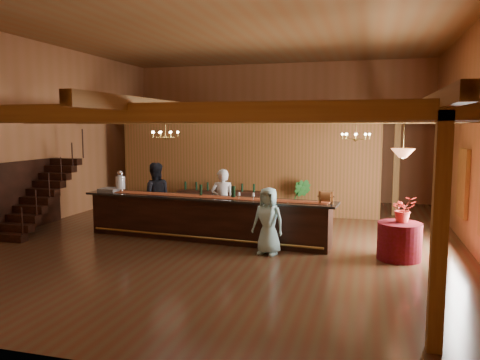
% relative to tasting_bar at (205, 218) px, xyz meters
% --- Properties ---
extents(floor, '(14.00, 14.00, 0.00)m').
position_rel_tasting_bar_xyz_m(floor, '(0.52, 0.51, -0.58)').
color(floor, '#492717').
rests_on(floor, ground).
extents(ceiling, '(14.00, 14.00, 0.00)m').
position_rel_tasting_bar_xyz_m(ceiling, '(0.52, 0.51, 4.92)').
color(ceiling, brown).
rests_on(ceiling, wall_back).
extents(wall_back, '(12.00, 0.10, 5.50)m').
position_rel_tasting_bar_xyz_m(wall_back, '(0.52, 7.51, 2.17)').
color(wall_back, '#9A5C37').
rests_on(wall_back, floor).
extents(wall_front, '(12.00, 0.10, 5.50)m').
position_rel_tasting_bar_xyz_m(wall_front, '(0.52, -6.49, 2.17)').
color(wall_front, '#9A5C37').
rests_on(wall_front, floor).
extents(wall_left, '(0.10, 14.00, 5.50)m').
position_rel_tasting_bar_xyz_m(wall_left, '(-5.48, 0.51, 2.17)').
color(wall_left, '#9A5C37').
rests_on(wall_left, floor).
extents(wall_right, '(0.10, 14.00, 5.50)m').
position_rel_tasting_bar_xyz_m(wall_right, '(6.52, 0.51, 2.17)').
color(wall_right, '#9A5C37').
rests_on(wall_right, floor).
extents(beam_grid, '(11.90, 13.90, 0.39)m').
position_rel_tasting_bar_xyz_m(beam_grid, '(0.52, 1.01, 2.66)').
color(beam_grid, olive).
rests_on(beam_grid, wall_left).
extents(support_posts, '(9.20, 10.20, 3.20)m').
position_rel_tasting_bar_xyz_m(support_posts, '(0.52, 0.01, 1.02)').
color(support_posts, olive).
rests_on(support_posts, floor).
extents(partition_wall, '(9.00, 0.18, 3.10)m').
position_rel_tasting_bar_xyz_m(partition_wall, '(0.02, 4.01, 0.97)').
color(partition_wall, brown).
rests_on(partition_wall, floor).
extents(window_right_back, '(0.12, 1.05, 1.75)m').
position_rel_tasting_bar_xyz_m(window_right_back, '(6.47, 1.51, 0.97)').
color(window_right_back, white).
rests_on(window_right_back, wall_right).
extents(staircase, '(1.00, 2.80, 2.00)m').
position_rel_tasting_bar_xyz_m(staircase, '(-4.93, -0.23, 0.42)').
color(staircase, '#33160E').
rests_on(staircase, floor).
extents(backroom_boxes, '(4.10, 0.60, 1.10)m').
position_rel_tasting_bar_xyz_m(backroom_boxes, '(0.22, 6.01, -0.06)').
color(backroom_boxes, '#33160E').
rests_on(backroom_boxes, floor).
extents(tasting_bar, '(6.95, 1.43, 1.16)m').
position_rel_tasting_bar_xyz_m(tasting_bar, '(0.00, 0.00, 0.00)').
color(tasting_bar, '#33160E').
rests_on(tasting_bar, floor).
extents(beverage_dispenser, '(0.26, 0.26, 0.60)m').
position_rel_tasting_bar_xyz_m(beverage_dispenser, '(-2.62, 0.27, 0.85)').
color(beverage_dispenser, silver).
rests_on(beverage_dispenser, tasting_bar).
extents(glass_rack_tray, '(0.50, 0.50, 0.10)m').
position_rel_tasting_bar_xyz_m(glass_rack_tray, '(-2.92, 0.19, 0.62)').
color(glass_rack_tray, gray).
rests_on(glass_rack_tray, tasting_bar).
extents(raffle_drum, '(0.34, 0.24, 0.30)m').
position_rel_tasting_bar_xyz_m(raffle_drum, '(3.15, -0.31, 0.74)').
color(raffle_drum, brown).
rests_on(raffle_drum, tasting_bar).
extents(bar_bottle_0, '(0.07, 0.07, 0.30)m').
position_rel_tasting_bar_xyz_m(bar_bottle_0, '(-0.17, 0.15, 0.72)').
color(bar_bottle_0, black).
rests_on(bar_bottle_0, tasting_bar).
extents(bar_bottle_1, '(0.07, 0.07, 0.30)m').
position_rel_tasting_bar_xyz_m(bar_bottle_1, '(0.73, 0.07, 0.72)').
color(bar_bottle_1, black).
rests_on(bar_bottle_1, tasting_bar).
extents(bar_bottle_2, '(0.07, 0.07, 0.30)m').
position_rel_tasting_bar_xyz_m(bar_bottle_2, '(0.77, 0.07, 0.72)').
color(bar_bottle_2, black).
rests_on(bar_bottle_2, tasting_bar).
extents(backbar_shelf, '(2.88, 0.90, 0.80)m').
position_rel_tasting_bar_xyz_m(backbar_shelf, '(-0.77, 3.56, -0.18)').
color(backbar_shelf, '#33160E').
rests_on(backbar_shelf, floor).
extents(round_table, '(0.97, 0.97, 0.84)m').
position_rel_tasting_bar_xyz_m(round_table, '(4.83, -0.57, -0.16)').
color(round_table, maroon).
rests_on(round_table, floor).
extents(chandelier_left, '(0.80, 0.80, 0.59)m').
position_rel_tasting_bar_xyz_m(chandelier_left, '(-1.54, 0.99, 2.18)').
color(chandelier_left, '#AE8D42').
rests_on(chandelier_left, beam_grid).
extents(chandelier_right, '(0.80, 0.80, 0.65)m').
position_rel_tasting_bar_xyz_m(chandelier_right, '(3.73, 2.48, 2.12)').
color(chandelier_right, '#AE8D42').
rests_on(chandelier_right, beam_grid).
extents(pendant_lamp, '(0.52, 0.52, 0.90)m').
position_rel_tasting_bar_xyz_m(pendant_lamp, '(4.83, -0.57, 1.82)').
color(pendant_lamp, '#AE8D42').
rests_on(pendant_lamp, beam_grid).
extents(bartender, '(0.74, 0.56, 1.83)m').
position_rel_tasting_bar_xyz_m(bartender, '(0.26, 0.70, 0.33)').
color(bartender, silver).
rests_on(bartender, floor).
extents(staff_second, '(1.18, 1.08, 1.95)m').
position_rel_tasting_bar_xyz_m(staff_second, '(-1.84, 0.84, 0.39)').
color(staff_second, black).
rests_on(staff_second, floor).
extents(guest, '(0.87, 0.66, 1.58)m').
position_rel_tasting_bar_xyz_m(guest, '(1.88, -0.92, 0.21)').
color(guest, '#A8E7EB').
rests_on(guest, floor).
extents(floor_plant, '(0.72, 0.59, 1.27)m').
position_rel_tasting_bar_xyz_m(floor_plant, '(1.98, 3.64, 0.05)').
color(floor_plant, '#1A4E18').
rests_on(floor_plant, floor).
extents(table_flowers, '(0.68, 0.64, 0.60)m').
position_rel_tasting_bar_xyz_m(table_flowers, '(4.89, -0.49, 0.56)').
color(table_flowers, '#DA4135').
rests_on(table_flowers, round_table).
extents(table_vase, '(0.15, 0.15, 0.28)m').
position_rel_tasting_bar_xyz_m(table_vase, '(4.88, -0.51, 0.40)').
color(table_vase, '#AE8D42').
rests_on(table_vase, round_table).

